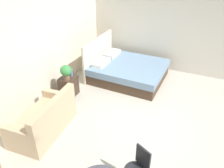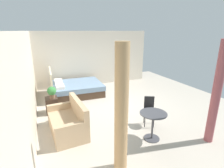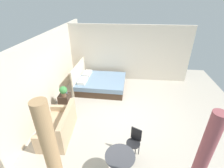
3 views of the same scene
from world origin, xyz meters
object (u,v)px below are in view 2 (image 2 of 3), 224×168
at_px(nightstand, 52,105).
at_px(balcony_table, 153,121).
at_px(potted_plant, 52,92).
at_px(cafe_chair_near_window, 149,108).
at_px(couch, 69,122).
at_px(vase, 52,94).
at_px(bed, 75,88).

bearing_deg(nightstand, balcony_table, -138.78).
height_order(potted_plant, cafe_chair_near_window, potted_plant).
bearing_deg(couch, nightstand, 13.25).
xyz_separation_m(nightstand, balcony_table, (-2.63, -2.30, 0.25)).
distance_m(couch, nightstand, 1.50).
xyz_separation_m(couch, potted_plant, (1.36, 0.30, 0.50)).
height_order(potted_plant, balcony_table, potted_plant).
distance_m(potted_plant, cafe_chair_near_window, 3.20).
height_order(couch, cafe_chair_near_window, couch).
height_order(nightstand, vase, vase).
xyz_separation_m(bed, couch, (-2.99, 0.77, 0.01)).
relative_size(bed, balcony_table, 2.95).
relative_size(bed, cafe_chair_near_window, 2.53).
xyz_separation_m(vase, balcony_table, (-2.75, -2.26, -0.13)).
height_order(bed, nightstand, bed).
height_order(couch, potted_plant, potted_plant).
bearing_deg(couch, vase, 10.80).
relative_size(potted_plant, cafe_chair_near_window, 0.48).
height_order(balcony_table, cafe_chair_near_window, cafe_chair_near_window).
bearing_deg(balcony_table, cafe_chair_near_window, -26.84).
bearing_deg(nightstand, potted_plant, -157.30).
xyz_separation_m(nightstand, vase, (0.12, -0.04, 0.38)).
bearing_deg(vase, nightstand, 160.54).
bearing_deg(bed, vase, 142.81).
distance_m(vase, cafe_chair_near_window, 3.32).
height_order(vase, balcony_table, vase).
distance_m(vase, balcony_table, 3.56).
relative_size(balcony_table, cafe_chair_near_window, 0.86).
bearing_deg(nightstand, couch, -166.75).
height_order(nightstand, balcony_table, balcony_table).
bearing_deg(vase, couch, -169.20).
relative_size(nightstand, cafe_chair_near_window, 0.63).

